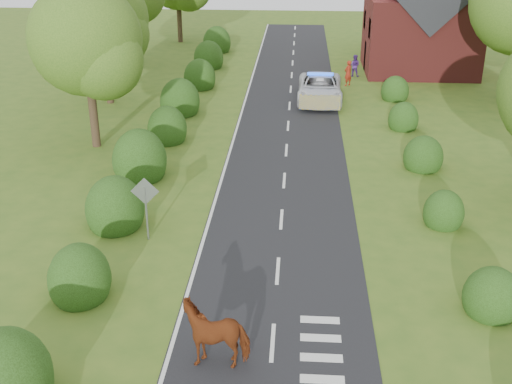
# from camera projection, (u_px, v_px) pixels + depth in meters

# --- Properties ---
(ground) EXTENTS (120.00, 120.00, 0.00)m
(ground) POSITION_uv_depth(u_px,v_px,m) (278.00, 271.00, 22.27)
(ground) COLOR #3F621E
(road) EXTENTS (6.00, 70.00, 0.02)m
(road) POSITION_uv_depth(u_px,v_px,m) (288.00, 132.00, 35.91)
(road) COLOR black
(road) RESTS_ON ground
(road_markings) EXTENTS (4.96, 70.00, 0.01)m
(road_markings) POSITION_uv_depth(u_px,v_px,m) (257.00, 143.00, 34.12)
(road_markings) COLOR white
(road_markings) RESTS_ON road
(hedgerow_left) EXTENTS (2.75, 50.41, 3.00)m
(hedgerow_left) POSITION_uv_depth(u_px,v_px,m) (160.00, 136.00, 33.01)
(hedgerow_left) COLOR #1B320C
(hedgerow_left) RESTS_ON ground
(hedgerow_right) EXTENTS (2.10, 45.78, 2.10)m
(hedgerow_right) POSITION_uv_depth(u_px,v_px,m) (419.00, 149.00, 31.83)
(hedgerow_right) COLOR #1B320C
(hedgerow_right) RESTS_ON ground
(tree_left_a) EXTENTS (5.74, 5.60, 8.38)m
(tree_left_a) POSITION_uv_depth(u_px,v_px,m) (90.00, 45.00, 31.47)
(tree_left_a) COLOR #332316
(tree_left_a) RESTS_ON ground
(tree_left_b) EXTENTS (5.74, 5.60, 8.07)m
(tree_left_b) POSITION_uv_depth(u_px,v_px,m) (106.00, 23.00, 38.97)
(tree_left_b) COLOR #332316
(tree_left_b) RESTS_ON ground
(road_sign) EXTENTS (1.06, 0.08, 2.53)m
(road_sign) POSITION_uv_depth(u_px,v_px,m) (145.00, 200.00, 23.72)
(road_sign) COLOR gray
(road_sign) RESTS_ON ground
(house) EXTENTS (8.00, 7.40, 9.17)m
(house) POSITION_uv_depth(u_px,v_px,m) (422.00, 20.00, 47.42)
(house) COLOR maroon
(house) RESTS_ON ground
(cow) EXTENTS (2.30, 1.34, 1.57)m
(cow) POSITION_uv_depth(u_px,v_px,m) (216.00, 335.00, 17.71)
(cow) COLOR #5B2111
(cow) RESTS_ON ground
(police_van) EXTENTS (2.89, 6.12, 1.82)m
(police_van) POSITION_uv_depth(u_px,v_px,m) (320.00, 88.00, 41.27)
(police_van) COLOR silver
(police_van) RESTS_ON ground
(pedestrian_red) EXTENTS (0.76, 0.74, 1.76)m
(pedestrian_red) POSITION_uv_depth(u_px,v_px,m) (348.00, 73.00, 44.70)
(pedestrian_red) COLOR maroon
(pedestrian_red) RESTS_ON ground
(pedestrian_purple) EXTENTS (0.90, 0.77, 1.61)m
(pedestrian_purple) POSITION_uv_depth(u_px,v_px,m) (355.00, 66.00, 47.15)
(pedestrian_purple) COLOR #4B2879
(pedestrian_purple) RESTS_ON ground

